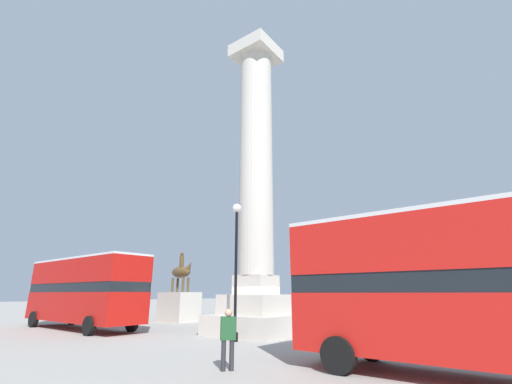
{
  "coord_description": "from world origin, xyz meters",
  "views": [
    {
      "loc": [
        11.9,
        -16.07,
        2.15
      ],
      "look_at": [
        0.0,
        0.0,
        8.1
      ],
      "focal_mm": 24.0,
      "sensor_mm": 36.0,
      "label": 1
    }
  ],
  "objects_px": {
    "pedestrian_near_lamp": "(228,335)",
    "bus_b": "(479,282)",
    "monument_column": "(256,196)",
    "equestrian_statue": "(179,302)",
    "street_lamp": "(236,257)",
    "bus_a": "(84,289)"
  },
  "relations": [
    {
      "from": "street_lamp",
      "to": "pedestrian_near_lamp",
      "type": "height_order",
      "value": "street_lamp"
    },
    {
      "from": "bus_a",
      "to": "equestrian_statue",
      "type": "bearing_deg",
      "value": 90.45
    },
    {
      "from": "equestrian_statue",
      "to": "bus_b",
      "type": "bearing_deg",
      "value": -17.82
    },
    {
      "from": "bus_a",
      "to": "equestrian_statue",
      "type": "xyz_separation_m",
      "value": [
        0.25,
        7.86,
        -0.89
      ]
    },
    {
      "from": "monument_column",
      "to": "equestrian_statue",
      "type": "distance_m",
      "value": 12.68
    },
    {
      "from": "monument_column",
      "to": "bus_b",
      "type": "height_order",
      "value": "monument_column"
    },
    {
      "from": "monument_column",
      "to": "equestrian_statue",
      "type": "xyz_separation_m",
      "value": [
        -10.38,
        3.58,
        -6.35
      ]
    },
    {
      "from": "street_lamp",
      "to": "pedestrian_near_lamp",
      "type": "distance_m",
      "value": 6.93
    },
    {
      "from": "monument_column",
      "to": "bus_a",
      "type": "height_order",
      "value": "monument_column"
    },
    {
      "from": "bus_a",
      "to": "street_lamp",
      "type": "bearing_deg",
      "value": 9.55
    },
    {
      "from": "bus_a",
      "to": "street_lamp",
      "type": "xyz_separation_m",
      "value": [
        11.48,
        1.47,
        1.48
      ]
    },
    {
      "from": "equestrian_statue",
      "to": "bus_a",
      "type": "bearing_deg",
      "value": -87.56
    },
    {
      "from": "equestrian_statue",
      "to": "street_lamp",
      "type": "bearing_deg",
      "value": -25.39
    },
    {
      "from": "bus_a",
      "to": "bus_b",
      "type": "xyz_separation_m",
      "value": [
        21.72,
        -0.85,
        0.03
      ]
    },
    {
      "from": "monument_column",
      "to": "pedestrian_near_lamp",
      "type": "xyz_separation_m",
      "value": [
        4.72,
        -7.77,
        -6.9
      ]
    },
    {
      "from": "monument_column",
      "to": "pedestrian_near_lamp",
      "type": "distance_m",
      "value": 11.41
    },
    {
      "from": "monument_column",
      "to": "equestrian_statue",
      "type": "bearing_deg",
      "value": 160.99
    },
    {
      "from": "pedestrian_near_lamp",
      "to": "bus_b",
      "type": "bearing_deg",
      "value": -26.42
    },
    {
      "from": "monument_column",
      "to": "street_lamp",
      "type": "relative_size",
      "value": 2.94
    },
    {
      "from": "bus_a",
      "to": "bus_b",
      "type": "distance_m",
      "value": 21.73
    },
    {
      "from": "monument_column",
      "to": "bus_b",
      "type": "xyz_separation_m",
      "value": [
        11.09,
        -5.13,
        -5.42
      ]
    },
    {
      "from": "street_lamp",
      "to": "monument_column",
      "type": "bearing_deg",
      "value": 106.81
    }
  ]
}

